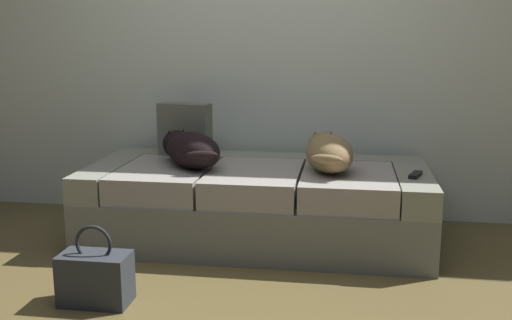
# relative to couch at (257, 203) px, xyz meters

# --- Properties ---
(back_wall) EXTENTS (6.40, 0.10, 2.80)m
(back_wall) POSITION_rel_couch_xyz_m (0.00, 0.60, 1.17)
(back_wall) COLOR silver
(back_wall) RESTS_ON ground
(couch) EXTENTS (2.02, 0.95, 0.46)m
(couch) POSITION_rel_couch_xyz_m (0.00, 0.00, 0.00)
(couch) COLOR slate
(couch) RESTS_ON ground
(dog_dark) EXTENTS (0.51, 0.54, 0.21)m
(dog_dark) POSITION_rel_couch_xyz_m (-0.40, -0.06, 0.34)
(dog_dark) COLOR black
(dog_dark) RESTS_ON couch
(dog_tan) EXTENTS (0.36, 0.61, 0.21)m
(dog_tan) POSITION_rel_couch_xyz_m (0.42, -0.04, 0.34)
(dog_tan) COLOR olive
(dog_tan) RESTS_ON couch
(tv_remote) EXTENTS (0.09, 0.16, 0.02)m
(tv_remote) POSITION_rel_couch_xyz_m (0.91, -0.13, 0.24)
(tv_remote) COLOR black
(tv_remote) RESTS_ON couch
(throw_pillow) EXTENTS (0.36, 0.17, 0.34)m
(throw_pillow) POSITION_rel_couch_xyz_m (-0.52, 0.27, 0.40)
(throw_pillow) COLOR #616356
(throw_pillow) RESTS_ON couch
(handbag) EXTENTS (0.32, 0.18, 0.38)m
(handbag) POSITION_rel_couch_xyz_m (-0.61, -1.00, -0.10)
(handbag) COLOR #30343A
(handbag) RESTS_ON ground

